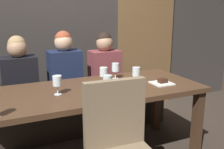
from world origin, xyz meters
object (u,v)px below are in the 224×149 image
diner_far_end (65,67)px  wine_glass_near_right (115,68)px  wine_glass_center_back (104,73)px  dining_table (84,99)px  banquette_bench (66,115)px  chair_near_side (121,145)px  wine_glass_center_front (107,81)px  wine_glass_end_left (136,72)px  diner_near_end (105,64)px  wine_glass_near_left (57,82)px  dessert_plate (162,82)px  diner_bearded (19,73)px

diner_far_end → wine_glass_near_right: size_ratio=4.64×
wine_glass_center_back → wine_glass_near_right: same height
dining_table → wine_glass_center_back: size_ratio=13.41×
banquette_bench → wine_glass_near_right: size_ratio=15.24×
dining_table → banquette_bench: size_ratio=0.88×
chair_near_side → wine_glass_center_front: bearing=76.1°
wine_glass_near_right → wine_glass_center_front: 0.51m
dining_table → diner_far_end: size_ratio=2.89×
wine_glass_end_left → wine_glass_center_front: same height
dining_table → diner_near_end: size_ratio=3.03×
dining_table → wine_glass_near_left: bearing=-170.2°
wine_glass_center_front → wine_glass_near_left: bearing=157.5°
diner_far_end → wine_glass_near_left: 0.78m
chair_near_side → diner_far_end: 1.44m
wine_glass_near_right → wine_glass_end_left: size_ratio=1.00×
dining_table → diner_far_end: (0.01, 0.69, 0.16)m
wine_glass_center_front → dessert_plate: size_ratio=0.86×
diner_far_end → diner_near_end: bearing=1.9°
dining_table → chair_near_side: chair_near_side is taller
banquette_bench → wine_glass_center_front: bearing=-80.7°
dining_table → wine_glass_end_left: wine_glass_end_left is taller
wine_glass_center_back → diner_near_end: bearing=66.3°
diner_bearded → wine_glass_center_front: (0.62, -0.88, 0.06)m
dining_table → diner_bearded: size_ratio=3.01×
dining_table → banquette_bench: (0.00, 0.70, -0.42)m
wine_glass_center_back → wine_glass_center_front: (-0.09, -0.29, 0.00)m
wine_glass_near_right → dessert_plate: 0.50m
diner_bearded → diner_far_end: bearing=1.5°
banquette_bench → diner_far_end: size_ratio=3.28×
wine_glass_center_front → wine_glass_near_right: bearing=57.2°
chair_near_side → wine_glass_end_left: chair_near_side is taller
diner_bearded → wine_glass_center_back: (0.71, -0.59, 0.06)m
diner_near_end → wine_glass_near_right: 0.50m
dessert_plate → diner_bearded: bearing=146.6°
diner_near_end → dessert_plate: size_ratio=3.83×
chair_near_side → wine_glass_center_front: (0.13, 0.52, 0.30)m
banquette_bench → wine_glass_near_left: 1.00m
wine_glass_near_right → wine_glass_near_left: size_ratio=1.00×
dining_table → wine_glass_near_right: bearing=28.0°
diner_bearded → diner_near_end: diner_bearded is taller
banquette_bench → diner_near_end: 0.76m
banquette_bench → dessert_plate: dessert_plate is taller
wine_glass_near_right → dessert_plate: size_ratio=0.86×
diner_near_end → wine_glass_center_front: bearing=-111.5°
chair_near_side → dessert_plate: (0.73, 0.59, 0.20)m
chair_near_side → wine_glass_near_right: chair_near_side is taller
wine_glass_center_back → chair_near_side: bearing=-104.9°
wine_glass_near_right → wine_glass_end_left: (0.10, -0.26, 0.00)m
diner_bearded → diner_near_end: (0.98, 0.03, -0.00)m
diner_far_end → dining_table: bearing=-90.8°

